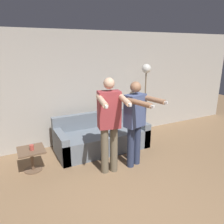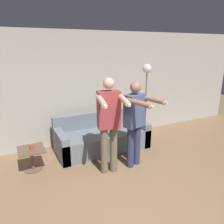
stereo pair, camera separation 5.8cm
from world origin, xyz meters
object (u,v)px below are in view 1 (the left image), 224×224
(person_left, at_px, (109,121))
(side_table, at_px, (32,155))
(person_right, at_px, (136,120))
(floor_lamp, at_px, (146,84))
(couch, at_px, (102,138))
(cat, at_px, (108,107))
(cup, at_px, (32,147))

(person_left, xyz_separation_m, side_table, (-1.27, 0.71, -0.69))
(person_right, bearing_deg, floor_lamp, 32.52)
(couch, bearing_deg, cat, 45.17)
(person_right, relative_size, cat, 3.50)
(person_left, xyz_separation_m, cup, (-1.25, 0.67, -0.52))
(cup, bearing_deg, cat, 18.53)
(cat, bearing_deg, person_right, -92.74)
(cat, bearing_deg, cup, -161.47)
(person_left, relative_size, side_table, 3.71)
(cat, bearing_deg, floor_lamp, -17.16)
(cup, bearing_deg, floor_lamp, 7.41)
(person_right, xyz_separation_m, floor_lamp, (0.93, 1.03, 0.43))
(cup, bearing_deg, couch, 10.76)
(cat, height_order, side_table, cat)
(person_left, xyz_separation_m, floor_lamp, (1.47, 1.03, 0.38))
(cat, distance_m, cup, 1.99)
(floor_lamp, height_order, cup, floor_lamp)
(cup, bearing_deg, person_left, -28.21)
(person_right, relative_size, side_table, 3.49)
(person_left, relative_size, cat, 3.72)
(couch, relative_size, cat, 4.31)
(person_left, height_order, floor_lamp, floor_lamp)
(floor_lamp, bearing_deg, person_left, -145.03)
(couch, xyz_separation_m, side_table, (-1.54, -0.26, 0.05))
(person_left, relative_size, person_right, 1.06)
(couch, xyz_separation_m, cup, (-1.52, -0.29, 0.22))
(couch, height_order, cat, cat)
(person_right, distance_m, cup, 1.97)
(cat, bearing_deg, person_left, -114.89)
(side_table, bearing_deg, person_left, -29.13)
(person_right, bearing_deg, cup, 144.06)
(floor_lamp, bearing_deg, cat, 162.84)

